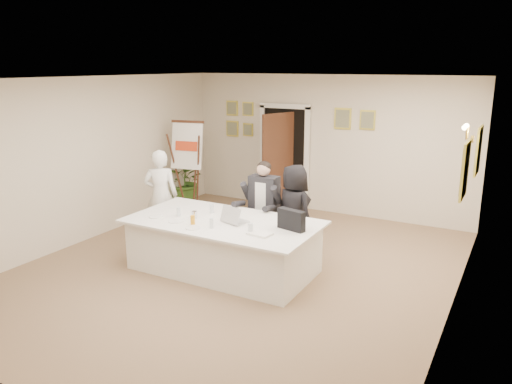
{
  "coord_description": "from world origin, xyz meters",
  "views": [
    {
      "loc": [
        3.6,
        -6.0,
        2.99
      ],
      "look_at": [
        -0.02,
        0.6,
        1.06
      ],
      "focal_mm": 35.0,
      "sensor_mm": 36.0,
      "label": 1
    }
  ],
  "objects_px": {
    "seated_man": "(262,205)",
    "standing_woman": "(294,211)",
    "standing_man": "(161,195)",
    "potted_palm": "(186,181)",
    "steel_jug": "(194,215)",
    "oj_glass": "(193,220)",
    "flip_chart": "(190,172)",
    "laptop": "(235,213)",
    "paper_stack": "(260,234)",
    "conference_table": "(223,245)",
    "laptop_bag": "(291,220)"
  },
  "relations": [
    {
      "from": "potted_palm",
      "to": "oj_glass",
      "type": "relative_size",
      "value": 8.26
    },
    {
      "from": "seated_man",
      "to": "standing_woman",
      "type": "bearing_deg",
      "value": 6.91
    },
    {
      "from": "paper_stack",
      "to": "seated_man",
      "type": "bearing_deg",
      "value": 116.61
    },
    {
      "from": "oj_glass",
      "to": "steel_jug",
      "type": "bearing_deg",
      "value": 120.87
    },
    {
      "from": "paper_stack",
      "to": "oj_glass",
      "type": "xyz_separation_m",
      "value": [
        -1.05,
        -0.06,
        0.05
      ]
    },
    {
      "from": "flip_chart",
      "to": "oj_glass",
      "type": "distance_m",
      "value": 3.16
    },
    {
      "from": "conference_table",
      "to": "paper_stack",
      "type": "xyz_separation_m",
      "value": [
        0.77,
        -0.29,
        0.4
      ]
    },
    {
      "from": "oj_glass",
      "to": "flip_chart",
      "type": "bearing_deg",
      "value": 126.77
    },
    {
      "from": "flip_chart",
      "to": "paper_stack",
      "type": "xyz_separation_m",
      "value": [
        2.94,
        -2.47,
        -0.08
      ]
    },
    {
      "from": "standing_woman",
      "to": "paper_stack",
      "type": "bearing_deg",
      "value": 118.62
    },
    {
      "from": "standing_man",
      "to": "paper_stack",
      "type": "height_order",
      "value": "standing_man"
    },
    {
      "from": "laptop",
      "to": "steel_jug",
      "type": "xyz_separation_m",
      "value": [
        -0.61,
        -0.15,
        -0.08
      ]
    },
    {
      "from": "conference_table",
      "to": "oj_glass",
      "type": "bearing_deg",
      "value": -128.65
    },
    {
      "from": "seated_man",
      "to": "laptop_bag",
      "type": "bearing_deg",
      "value": -34.82
    },
    {
      "from": "conference_table",
      "to": "laptop",
      "type": "relative_size",
      "value": 7.51
    },
    {
      "from": "paper_stack",
      "to": "oj_glass",
      "type": "bearing_deg",
      "value": -176.5
    },
    {
      "from": "seated_man",
      "to": "standing_woman",
      "type": "xyz_separation_m",
      "value": [
        0.58,
        -0.04,
        -0.0
      ]
    },
    {
      "from": "standing_man",
      "to": "steel_jug",
      "type": "distance_m",
      "value": 1.46
    },
    {
      "from": "laptop_bag",
      "to": "steel_jug",
      "type": "bearing_deg",
      "value": -158.6
    },
    {
      "from": "conference_table",
      "to": "standing_man",
      "type": "distance_m",
      "value": 1.84
    },
    {
      "from": "conference_table",
      "to": "steel_jug",
      "type": "bearing_deg",
      "value": -165.1
    },
    {
      "from": "potted_palm",
      "to": "standing_woman",
      "type": "bearing_deg",
      "value": -25.87
    },
    {
      "from": "standing_man",
      "to": "oj_glass",
      "type": "height_order",
      "value": "standing_man"
    },
    {
      "from": "flip_chart",
      "to": "laptop",
      "type": "relative_size",
      "value": 5.03
    },
    {
      "from": "oj_glass",
      "to": "steel_jug",
      "type": "height_order",
      "value": "oj_glass"
    },
    {
      "from": "laptop_bag",
      "to": "flip_chart",
      "type": "bearing_deg",
      "value": 160.35
    },
    {
      "from": "flip_chart",
      "to": "paper_stack",
      "type": "bearing_deg",
      "value": -39.99
    },
    {
      "from": "standing_man",
      "to": "potted_palm",
      "type": "distance_m",
      "value": 2.23
    },
    {
      "from": "flip_chart",
      "to": "standing_man",
      "type": "height_order",
      "value": "flip_chart"
    },
    {
      "from": "conference_table",
      "to": "laptop",
      "type": "distance_m",
      "value": 0.55
    },
    {
      "from": "paper_stack",
      "to": "steel_jug",
      "type": "height_order",
      "value": "steel_jug"
    },
    {
      "from": "conference_table",
      "to": "oj_glass",
      "type": "relative_size",
      "value": 21.53
    },
    {
      "from": "standing_man",
      "to": "oj_glass",
      "type": "distance_m",
      "value": 1.71
    },
    {
      "from": "steel_jug",
      "to": "oj_glass",
      "type": "bearing_deg",
      "value": -59.13
    },
    {
      "from": "conference_table",
      "to": "standing_woman",
      "type": "height_order",
      "value": "standing_woman"
    },
    {
      "from": "conference_table",
      "to": "standing_man",
      "type": "xyz_separation_m",
      "value": [
        -1.67,
        0.64,
        0.4
      ]
    },
    {
      "from": "laptop",
      "to": "paper_stack",
      "type": "relative_size",
      "value": 1.19
    },
    {
      "from": "standing_woman",
      "to": "paper_stack",
      "type": "relative_size",
      "value": 4.77
    },
    {
      "from": "standing_man",
      "to": "seated_man",
      "type": "bearing_deg",
      "value": 163.38
    },
    {
      "from": "potted_palm",
      "to": "laptop",
      "type": "relative_size",
      "value": 2.88
    },
    {
      "from": "seated_man",
      "to": "potted_palm",
      "type": "bearing_deg",
      "value": 160.44
    },
    {
      "from": "seated_man",
      "to": "paper_stack",
      "type": "distance_m",
      "value": 1.53
    },
    {
      "from": "conference_table",
      "to": "steel_jug",
      "type": "xyz_separation_m",
      "value": [
        -0.43,
        -0.11,
        0.44
      ]
    },
    {
      "from": "seated_man",
      "to": "steel_jug",
      "type": "bearing_deg",
      "value": -102.92
    },
    {
      "from": "conference_table",
      "to": "potted_palm",
      "type": "height_order",
      "value": "potted_palm"
    },
    {
      "from": "laptop",
      "to": "paper_stack",
      "type": "xyz_separation_m",
      "value": [
        0.58,
        -0.33,
        -0.12
      ]
    },
    {
      "from": "seated_man",
      "to": "standing_man",
      "type": "height_order",
      "value": "standing_man"
    },
    {
      "from": "flip_chart",
      "to": "standing_woman",
      "type": "relative_size",
      "value": 1.26
    },
    {
      "from": "flip_chart",
      "to": "standing_woman",
      "type": "xyz_separation_m",
      "value": [
        2.85,
        -1.14,
        -0.12
      ]
    },
    {
      "from": "standing_woman",
      "to": "steel_jug",
      "type": "relative_size",
      "value": 13.55
    }
  ]
}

